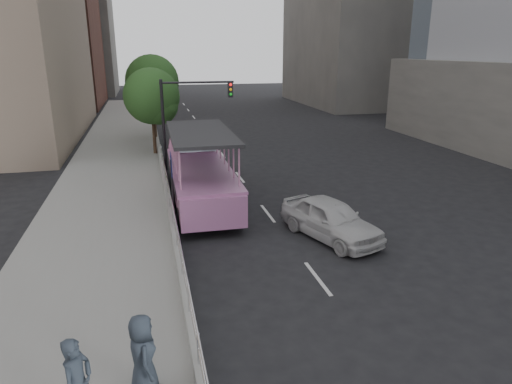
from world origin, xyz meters
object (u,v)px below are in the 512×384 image
(pedestrian_far, at_px, (143,356))
(street_tree_near, at_px, (153,98))
(duck_boat, at_px, (199,172))
(car, at_px, (331,219))
(traffic_signal, at_px, (184,110))
(pedestrian_near, at_px, (78,384))
(street_tree_far, at_px, (154,84))
(parking_sign, at_px, (172,180))

(pedestrian_far, relative_size, street_tree_near, 0.30)
(duck_boat, relative_size, car, 2.34)
(car, bearing_deg, traffic_signal, 90.63)
(pedestrian_near, bearing_deg, street_tree_far, 23.36)
(street_tree_far, bearing_deg, duck_boat, -84.23)
(pedestrian_near, bearing_deg, car, -18.07)
(car, distance_m, parking_sign, 6.43)
(duck_boat, distance_m, street_tree_near, 9.46)
(parking_sign, bearing_deg, traffic_signal, 81.45)
(car, xyz_separation_m, pedestrian_far, (-6.80, -7.09, 0.41))
(pedestrian_near, bearing_deg, traffic_signal, 17.16)
(pedestrian_near, xyz_separation_m, street_tree_far, (2.20, 28.69, 3.10))
(car, bearing_deg, parking_sign, 132.12)
(car, distance_m, traffic_signal, 12.66)
(traffic_signal, xyz_separation_m, street_tree_far, (-1.40, 9.43, 0.81))
(traffic_signal, relative_size, street_tree_far, 0.81)
(duck_boat, distance_m, street_tree_far, 15.33)
(car, height_order, pedestrian_far, pedestrian_far)
(car, xyz_separation_m, pedestrian_near, (-7.90, -7.68, 0.46))
(duck_boat, height_order, street_tree_far, street_tree_far)
(pedestrian_far, relative_size, street_tree_far, 0.27)
(car, relative_size, street_tree_near, 0.77)
(pedestrian_far, distance_m, traffic_signal, 18.99)
(duck_boat, height_order, car, duck_boat)
(traffic_signal, bearing_deg, street_tree_near, 114.98)
(car, xyz_separation_m, parking_sign, (-5.59, 2.99, 1.06))
(parking_sign, bearing_deg, pedestrian_near, -102.21)
(pedestrian_far, relative_size, parking_sign, 0.60)
(duck_boat, xyz_separation_m, car, (4.18, -6.07, -0.52))
(duck_boat, bearing_deg, car, -55.43)
(car, bearing_deg, duck_boat, 104.85)
(pedestrian_far, distance_m, street_tree_far, 28.30)
(street_tree_near, bearing_deg, duck_boat, -79.17)
(duck_boat, relative_size, street_tree_far, 1.60)
(car, bearing_deg, street_tree_far, 85.45)
(parking_sign, xyz_separation_m, street_tree_far, (-0.10, 18.03, 2.49))
(duck_boat, distance_m, parking_sign, 3.43)
(pedestrian_far, bearing_deg, traffic_signal, -15.89)
(car, distance_m, pedestrian_far, 9.84)
(pedestrian_near, xyz_separation_m, traffic_signal, (3.60, 19.26, 2.29))
(duck_boat, relative_size, traffic_signal, 1.99)
(street_tree_near, relative_size, street_tree_far, 0.89)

